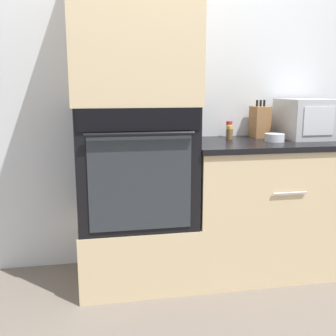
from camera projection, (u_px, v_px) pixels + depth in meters
ground_plane at (201, 295)px, 2.44m from camera, size 12.00×12.00×0.00m
wall_back at (181, 90)px, 2.80m from camera, size 8.00×0.05×2.50m
oven_cabinet_base at (137, 249)px, 2.62m from camera, size 0.74×0.60×0.42m
wall_oven at (135, 164)px, 2.51m from camera, size 0.72×0.64×0.74m
oven_cabinet_upper at (133, 30)px, 2.35m from camera, size 0.74×0.60×0.89m
counter_unit at (267, 206)px, 2.74m from camera, size 1.11×0.63×0.91m
microwave at (307, 119)px, 2.75m from camera, size 0.35×0.38×0.27m
knife_block at (260, 122)px, 2.81m from camera, size 0.11×0.15×0.26m
bowl at (275, 138)px, 2.60m from camera, size 0.13×0.13×0.05m
condiment_jar_near at (229, 129)px, 2.83m from camera, size 0.05×0.05×0.12m
condiment_jar_mid at (230, 133)px, 2.72m from camera, size 0.04×0.04×0.09m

